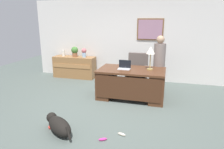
{
  "coord_description": "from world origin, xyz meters",
  "views": [
    {
      "loc": [
        1.26,
        -4.35,
        2.06
      ],
      "look_at": [
        -0.03,
        0.3,
        0.75
      ],
      "focal_mm": 32.96,
      "sensor_mm": 36.0,
      "label": 1
    }
  ],
  "objects_px": {
    "potted_plant": "(75,51)",
    "dog_toy_bone": "(122,134)",
    "desk": "(131,83)",
    "dog_toy_ball": "(50,127)",
    "laptop": "(124,67)",
    "credenza": "(75,67)",
    "dog_toy_plush": "(103,139)",
    "desk_lamp": "(151,52)",
    "dog_lying": "(59,125)",
    "person_standing": "(159,64)",
    "armchair": "(137,72)",
    "vase_with_flowers": "(84,52)",
    "vase_empty": "(64,53)"
  },
  "relations": [
    {
      "from": "potted_plant",
      "to": "dog_toy_bone",
      "type": "distance_m",
      "value": 4.26
    },
    {
      "from": "desk",
      "to": "dog_toy_bone",
      "type": "bearing_deg",
      "value": -84.57
    },
    {
      "from": "potted_plant",
      "to": "dog_toy_ball",
      "type": "xyz_separation_m",
      "value": [
        1.09,
        -3.48,
        -0.92
      ]
    },
    {
      "from": "laptop",
      "to": "potted_plant",
      "type": "distance_m",
      "value": 2.55
    },
    {
      "from": "credenza",
      "to": "dog_toy_plush",
      "type": "distance_m",
      "value": 4.24
    },
    {
      "from": "laptop",
      "to": "credenza",
      "type": "bearing_deg",
      "value": 146.06
    },
    {
      "from": "dog_toy_ball",
      "to": "dog_toy_bone",
      "type": "height_order",
      "value": "dog_toy_ball"
    },
    {
      "from": "credenza",
      "to": "desk_lamp",
      "type": "bearing_deg",
      "value": -25.53
    },
    {
      "from": "laptop",
      "to": "dog_toy_bone",
      "type": "bearing_deg",
      "value": -78.9
    },
    {
      "from": "credenza",
      "to": "laptop",
      "type": "relative_size",
      "value": 4.68
    },
    {
      "from": "dog_lying",
      "to": "laptop",
      "type": "xyz_separation_m",
      "value": [
        0.78,
        2.12,
        0.69
      ]
    },
    {
      "from": "dog_toy_plush",
      "to": "dog_toy_bone",
      "type": "bearing_deg",
      "value": 41.13
    },
    {
      "from": "credenza",
      "to": "dog_toy_ball",
      "type": "distance_m",
      "value": 3.68
    },
    {
      "from": "person_standing",
      "to": "potted_plant",
      "type": "bearing_deg",
      "value": 164.48
    },
    {
      "from": "credenza",
      "to": "armchair",
      "type": "relative_size",
      "value": 1.44
    },
    {
      "from": "person_standing",
      "to": "dog_toy_ball",
      "type": "height_order",
      "value": "person_standing"
    },
    {
      "from": "credenza",
      "to": "potted_plant",
      "type": "relative_size",
      "value": 4.16
    },
    {
      "from": "desk",
      "to": "laptop",
      "type": "xyz_separation_m",
      "value": [
        -0.19,
        0.02,
        0.42
      ]
    },
    {
      "from": "person_standing",
      "to": "dog_toy_ball",
      "type": "xyz_separation_m",
      "value": [
        -1.87,
        -2.66,
        -0.8
      ]
    },
    {
      "from": "person_standing",
      "to": "vase_with_flowers",
      "type": "bearing_deg",
      "value": 162.51
    },
    {
      "from": "desk",
      "to": "desk_lamp",
      "type": "distance_m",
      "value": 0.95
    },
    {
      "from": "credenza",
      "to": "armchair",
      "type": "distance_m",
      "value": 2.39
    },
    {
      "from": "desk",
      "to": "desk_lamp",
      "type": "xyz_separation_m",
      "value": [
        0.46,
        0.12,
        0.83
      ]
    },
    {
      "from": "dog_toy_ball",
      "to": "credenza",
      "type": "bearing_deg",
      "value": 107.89
    },
    {
      "from": "laptop",
      "to": "desk_lamp",
      "type": "xyz_separation_m",
      "value": [
        0.65,
        0.11,
        0.41
      ]
    },
    {
      "from": "dog_lying",
      "to": "vase_empty",
      "type": "height_order",
      "value": "vase_empty"
    },
    {
      "from": "desk",
      "to": "desk_lamp",
      "type": "relative_size",
      "value": 2.9
    },
    {
      "from": "desk_lamp",
      "to": "vase_with_flowers",
      "type": "height_order",
      "value": "desk_lamp"
    },
    {
      "from": "vase_empty",
      "to": "potted_plant",
      "type": "height_order",
      "value": "potted_plant"
    },
    {
      "from": "dog_lying",
      "to": "desk_lamp",
      "type": "height_order",
      "value": "desk_lamp"
    },
    {
      "from": "dog_toy_bone",
      "to": "dog_toy_plush",
      "type": "xyz_separation_m",
      "value": [
        -0.28,
        -0.25,
        0.0
      ]
    },
    {
      "from": "armchair",
      "to": "dog_toy_ball",
      "type": "relative_size",
      "value": 13.8
    },
    {
      "from": "person_standing",
      "to": "dog_lying",
      "type": "bearing_deg",
      "value": -120.89
    },
    {
      "from": "vase_empty",
      "to": "dog_toy_ball",
      "type": "xyz_separation_m",
      "value": [
        1.54,
        -3.48,
        -0.83
      ]
    },
    {
      "from": "laptop",
      "to": "dog_toy_plush",
      "type": "distance_m",
      "value": 2.3
    },
    {
      "from": "laptop",
      "to": "vase_with_flowers",
      "type": "height_order",
      "value": "vase_with_flowers"
    },
    {
      "from": "dog_lying",
      "to": "dog_toy_ball",
      "type": "height_order",
      "value": "dog_lying"
    },
    {
      "from": "dog_lying",
      "to": "dog_toy_plush",
      "type": "relative_size",
      "value": 5.04
    },
    {
      "from": "credenza",
      "to": "armchair",
      "type": "bearing_deg",
      "value": -11.65
    },
    {
      "from": "dog_lying",
      "to": "person_standing",
      "type": "bearing_deg",
      "value": 59.11
    },
    {
      "from": "desk",
      "to": "dog_lying",
      "type": "distance_m",
      "value": 2.33
    },
    {
      "from": "dog_toy_ball",
      "to": "dog_toy_plush",
      "type": "relative_size",
      "value": 0.5
    },
    {
      "from": "credenza",
      "to": "dog_toy_bone",
      "type": "xyz_separation_m",
      "value": [
        2.51,
        -3.34,
        -0.35
      ]
    },
    {
      "from": "dog_toy_ball",
      "to": "desk_lamp",
      "type": "bearing_deg",
      "value": 52.22
    },
    {
      "from": "desk",
      "to": "desk_lamp",
      "type": "bearing_deg",
      "value": 15.16
    },
    {
      "from": "desk_lamp",
      "to": "dog_toy_bone",
      "type": "relative_size",
      "value": 3.88
    },
    {
      "from": "desk",
      "to": "potted_plant",
      "type": "height_order",
      "value": "potted_plant"
    },
    {
      "from": "laptop",
      "to": "dog_toy_plush",
      "type": "height_order",
      "value": "laptop"
    },
    {
      "from": "vase_with_flowers",
      "to": "dog_toy_plush",
      "type": "height_order",
      "value": "vase_with_flowers"
    },
    {
      "from": "desk",
      "to": "dog_lying",
      "type": "relative_size",
      "value": 2.28
    }
  ]
}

